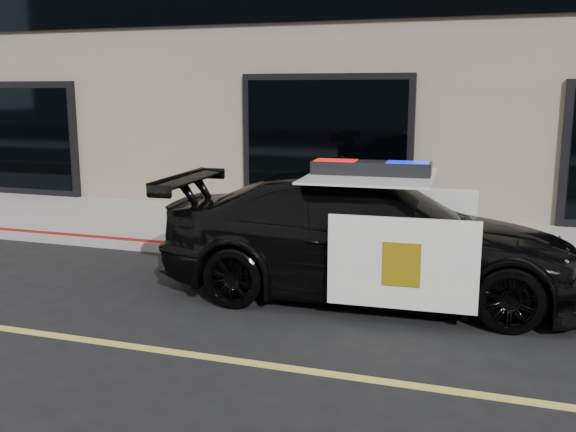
% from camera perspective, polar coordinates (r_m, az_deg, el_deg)
% --- Properties ---
extents(ground, '(120.00, 120.00, 0.00)m').
position_cam_1_polar(ground, '(6.32, -4.33, -12.79)').
color(ground, black).
rests_on(ground, ground).
extents(sidewalk_n, '(60.00, 3.50, 0.15)m').
position_cam_1_polar(sidewalk_n, '(11.10, 6.05, -1.86)').
color(sidewalk_n, gray).
rests_on(sidewalk_n, ground).
extents(police_car, '(2.69, 5.43, 1.71)m').
position_cam_1_polar(police_car, '(8.08, 7.28, -1.78)').
color(police_car, black).
rests_on(police_car, ground).
extents(fire_hydrant, '(0.39, 0.55, 0.87)m').
position_cam_1_polar(fire_hydrant, '(10.48, -1.54, 0.13)').
color(fire_hydrant, silver).
rests_on(fire_hydrant, sidewalk_n).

